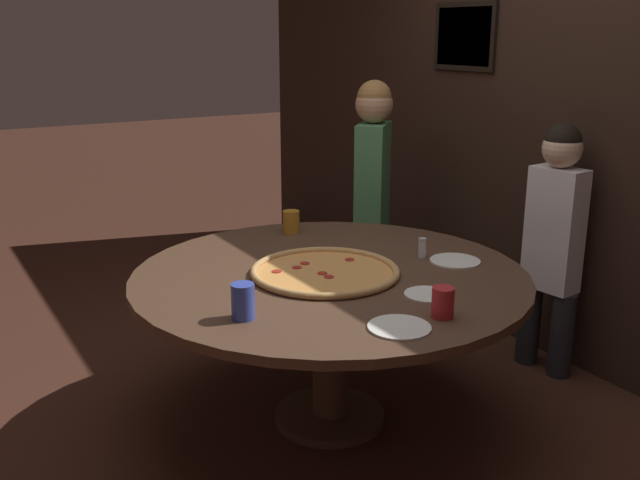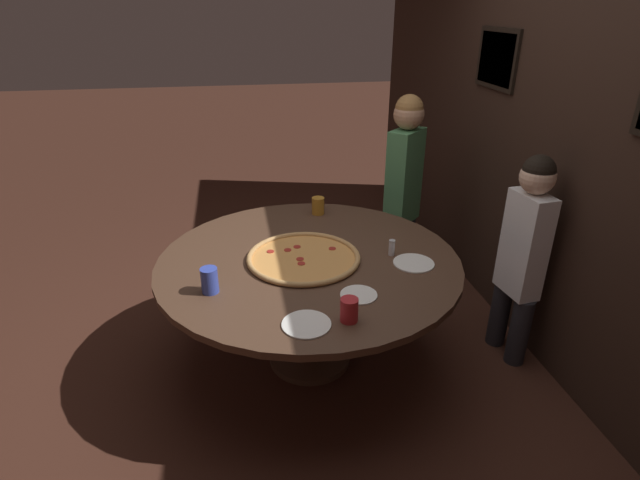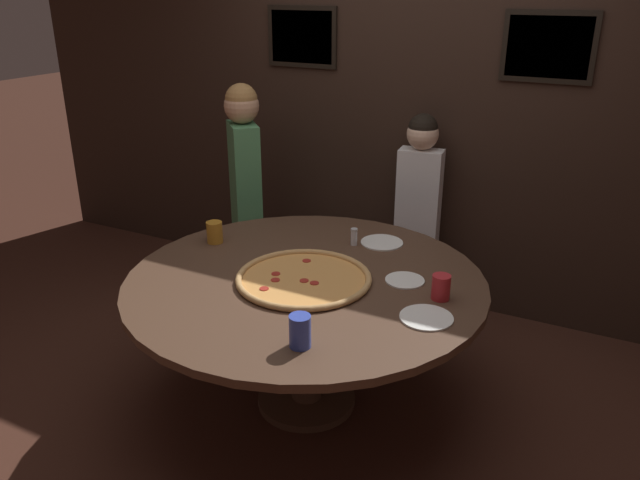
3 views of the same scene
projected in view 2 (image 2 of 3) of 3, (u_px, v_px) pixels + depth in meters
ground_plane at (310, 359)px, 3.25m from camera, size 24.00×24.00×0.00m
back_wall at (559, 153)px, 2.92m from camera, size 6.40×0.08×2.60m
dining_table at (309, 275)px, 2.98m from camera, size 1.78×1.78×0.74m
giant_pizza at (304, 258)px, 2.92m from camera, size 0.67×0.67×0.03m
drink_cup_near_left at (210, 280)px, 2.57m from camera, size 0.09×0.09×0.14m
drink_cup_far_right at (318, 206)px, 3.53m from camera, size 0.09×0.09×0.12m
drink_cup_beside_pizza at (349, 310)px, 2.34m from camera, size 0.09×0.09×0.12m
white_plate_right_side at (306, 324)px, 2.33m from camera, size 0.23×0.23×0.01m
white_plate_beside_cup at (414, 263)px, 2.87m from camera, size 0.24×0.24×0.01m
white_plate_far_back at (359, 295)px, 2.56m from camera, size 0.19×0.19×0.01m
condiment_shaker at (392, 248)px, 2.95m from camera, size 0.04×0.04×0.10m
diner_centre_back at (404, 181)px, 3.86m from camera, size 0.36×0.37×1.51m
diner_far_right at (524, 249)px, 3.00m from camera, size 0.34×0.20×1.34m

